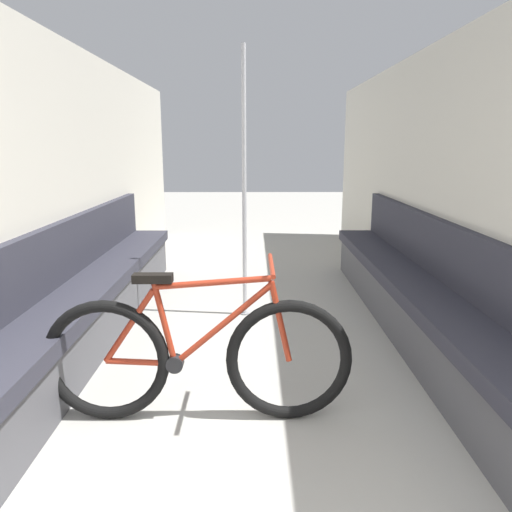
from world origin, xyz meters
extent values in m
cube|color=beige|center=(-1.48, 2.99, 1.11)|extent=(0.10, 9.19, 2.22)
cube|color=beige|center=(1.48, 2.99, 1.11)|extent=(0.10, 9.19, 2.22)
cube|color=#4C4C51|center=(-1.21, 2.98, 0.18)|extent=(0.37, 4.61, 0.37)
cube|color=#2D2D38|center=(-1.21, 2.98, 0.42)|extent=(0.43, 4.61, 0.10)
cube|color=#2D2D38|center=(-1.39, 2.98, 0.68)|extent=(0.07, 4.61, 0.43)
cube|color=#4C4C51|center=(1.21, 2.98, 0.18)|extent=(0.37, 4.61, 0.37)
cube|color=#2D2D38|center=(1.21, 2.98, 0.42)|extent=(0.43, 4.61, 0.10)
cube|color=#2D2D38|center=(1.39, 2.98, 0.68)|extent=(0.07, 4.61, 0.43)
torus|color=black|center=(-0.77, 2.03, 0.33)|extent=(0.66, 0.06, 0.66)
torus|color=black|center=(0.19, 2.03, 0.33)|extent=(0.66, 0.06, 0.66)
cylinder|color=#9E2D19|center=(-0.59, 2.03, 0.32)|extent=(0.36, 0.03, 0.05)
cylinder|color=#9E2D19|center=(-0.64, 2.03, 0.53)|extent=(0.29, 0.03, 0.40)
cylinder|color=#9E2D19|center=(-0.46, 2.03, 0.55)|extent=(0.13, 0.03, 0.47)
cylinder|color=#9E2D19|center=(-0.16, 2.03, 0.53)|extent=(0.52, 0.03, 0.45)
cylinder|color=#9E2D19|center=(-0.21, 2.03, 0.76)|extent=(0.60, 0.03, 0.08)
cylinder|color=#9E2D19|center=(0.14, 2.03, 0.55)|extent=(0.13, 0.03, 0.44)
cylinder|color=black|center=(-0.41, 2.03, 0.32)|extent=(0.09, 0.06, 0.09)
cube|color=black|center=(-0.51, 2.03, 0.78)|extent=(0.20, 0.07, 0.04)
cylinder|color=#9E2D19|center=(0.09, 2.03, 0.85)|extent=(0.02, 0.46, 0.02)
cylinder|color=gray|center=(-0.08, 3.72, 0.01)|extent=(0.08, 0.08, 0.01)
cylinder|color=silver|center=(-0.08, 3.72, 1.10)|extent=(0.04, 0.04, 2.20)
camera|label=1|loc=(0.00, -0.40, 1.44)|focal=35.00mm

